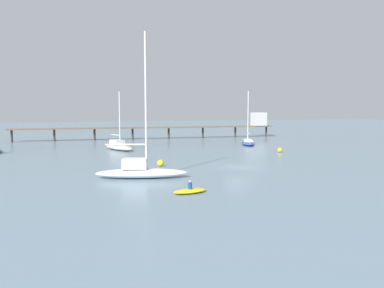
% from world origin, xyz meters
% --- Properties ---
extents(ground_plane, '(400.00, 400.00, 0.00)m').
position_xyz_m(ground_plane, '(0.00, 0.00, 0.00)').
color(ground_plane, slate).
extents(pier, '(66.03, 5.80, 6.63)m').
position_xyz_m(pier, '(11.13, 49.20, 3.56)').
color(pier, brown).
rests_on(pier, ground_plane).
extents(sailboat_blue, '(5.79, 9.39, 11.23)m').
position_xyz_m(sailboat_blue, '(16.00, 27.92, 0.60)').
color(sailboat_blue, '#2D4CB7').
rests_on(sailboat_blue, ground_plane).
extents(sailboat_cream, '(5.41, 9.11, 10.63)m').
position_xyz_m(sailboat_cream, '(-11.24, 26.06, 0.73)').
color(sailboat_cream, beige).
rests_on(sailboat_cream, ground_plane).
extents(sailboat_white, '(10.20, 4.81, 15.49)m').
position_xyz_m(sailboat_white, '(-12.99, -3.84, 0.90)').
color(sailboat_white, white).
rests_on(sailboat_white, ground_plane).
extents(dinghy_yellow, '(3.35, 1.93, 1.14)m').
position_xyz_m(dinghy_yellow, '(-10.31, -12.60, 0.20)').
color(dinghy_yellow, yellow).
rests_on(dinghy_yellow, ground_plane).
extents(mooring_buoy_mid, '(0.86, 0.86, 0.86)m').
position_xyz_m(mooring_buoy_mid, '(-8.93, 3.71, 0.43)').
color(mooring_buoy_mid, yellow).
rests_on(mooring_buoy_mid, ground_plane).
extents(mooring_buoy_inner, '(0.83, 0.83, 0.83)m').
position_xyz_m(mooring_buoy_inner, '(14.56, 13.02, 0.41)').
color(mooring_buoy_inner, yellow).
rests_on(mooring_buoy_inner, ground_plane).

